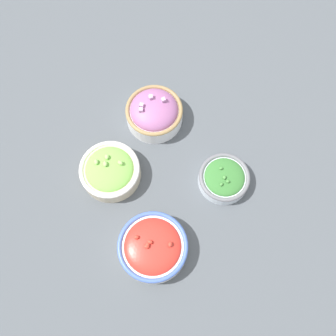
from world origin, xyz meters
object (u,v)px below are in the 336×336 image
(bowl_red_onion, at_px, (154,112))
(bowl_broccoli, at_px, (224,178))
(bowl_lettuce, at_px, (110,171))
(bowl_cherry_tomatoes, at_px, (153,247))

(bowl_red_onion, bearing_deg, bowl_broccoli, -95.42)
(bowl_lettuce, height_order, bowl_cherry_tomatoes, bowl_lettuce)
(bowl_lettuce, distance_m, bowl_cherry_tomatoes, 0.24)
(bowl_red_onion, relative_size, bowl_cherry_tomatoes, 0.92)
(bowl_lettuce, relative_size, bowl_red_onion, 1.00)
(bowl_broccoli, relative_size, bowl_red_onion, 0.85)
(bowl_lettuce, xyz_separation_m, bowl_red_onion, (0.21, 0.02, 0.01))
(bowl_lettuce, bearing_deg, bowl_broccoli, -53.58)
(bowl_lettuce, bearing_deg, bowl_cherry_tomatoes, -109.96)
(bowl_lettuce, height_order, bowl_red_onion, bowl_red_onion)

